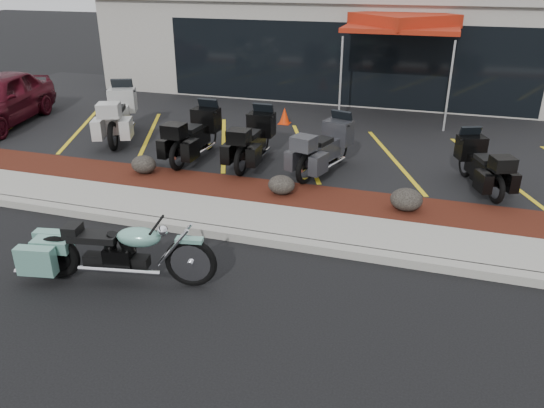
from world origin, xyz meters
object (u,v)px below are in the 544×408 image
(hero_cruiser, at_px, (191,256))
(popup_canopy, at_px, (403,23))
(traffic_cone, at_px, (285,116))
(touring_white, at_px, (124,105))

(hero_cruiser, bearing_deg, popup_canopy, 69.24)
(traffic_cone, distance_m, popup_canopy, 4.42)
(touring_white, bearing_deg, hero_cruiser, -163.94)
(popup_canopy, bearing_deg, traffic_cone, -126.39)
(touring_white, xyz_separation_m, traffic_cone, (4.05, 2.03, -0.49))
(traffic_cone, height_order, popup_canopy, popup_canopy)
(touring_white, distance_m, traffic_cone, 4.56)
(popup_canopy, bearing_deg, hero_cruiser, -81.91)
(hero_cruiser, relative_size, popup_canopy, 0.73)
(touring_white, height_order, traffic_cone, touring_white)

